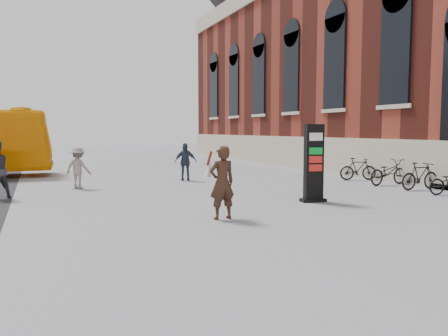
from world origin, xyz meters
name	(u,v)px	position (x,y,z in m)	size (l,w,h in m)	color
ground	(221,217)	(0.00, 0.00, 0.00)	(100.00, 100.00, 0.00)	#9E9EA3
info_pylon	(314,163)	(3.48, 1.04, 1.18)	(0.81, 0.50, 2.36)	black
woman	(222,182)	(-0.10, -0.27, 0.93)	(0.69, 0.64, 1.81)	black
pedestrian_b	(78,168)	(-2.84, 7.06, 0.78)	(1.01, 0.58, 1.56)	gray
pedestrian_c	(186,162)	(1.65, 7.89, 0.81)	(0.95, 0.40, 1.62)	#2A3846
bike_5	(420,176)	(8.60, 1.71, 0.51)	(0.48, 1.69, 1.02)	black
bike_6	(388,172)	(8.60, 3.29, 0.51)	(0.68, 1.95, 1.02)	black
bike_7	(358,169)	(8.60, 5.06, 0.49)	(0.46, 1.63, 0.98)	black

